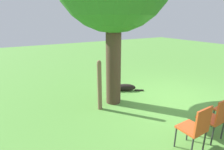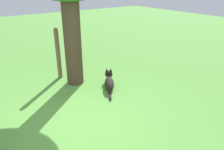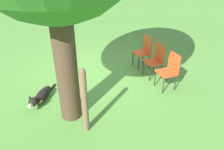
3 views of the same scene
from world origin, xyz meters
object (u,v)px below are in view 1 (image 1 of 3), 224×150
(fence_post, at_px, (100,85))
(red_chair_2, at_px, (196,126))
(dog, at_px, (123,87))
(red_chair_1, at_px, (216,116))

(fence_post, height_order, red_chair_2, fence_post)
(dog, height_order, fence_post, fence_post)
(fence_post, bearing_deg, dog, -59.21)
(fence_post, distance_m, red_chair_1, 2.77)
(red_chair_1, height_order, red_chair_2, same)
(dog, xyz_separation_m, red_chair_2, (-3.16, 0.52, 0.41))
(red_chair_1, distance_m, red_chair_2, 0.65)
(dog, distance_m, fence_post, 1.62)
(fence_post, relative_size, red_chair_2, 1.47)
(dog, height_order, red_chair_2, red_chair_2)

